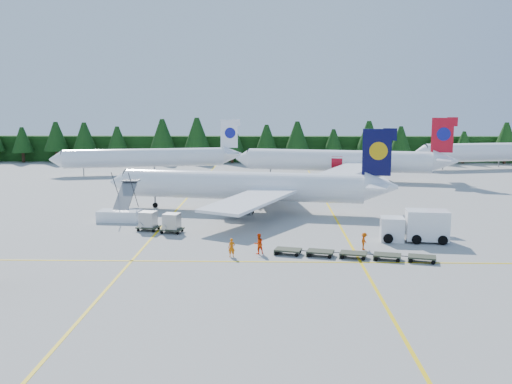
{
  "coord_description": "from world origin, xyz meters",
  "views": [
    {
      "loc": [
        -1.91,
        -54.06,
        13.61
      ],
      "look_at": [
        -3.52,
        11.15,
        3.5
      ],
      "focal_mm": 40.0,
      "sensor_mm": 36.0,
      "label": 1
    }
  ],
  "objects_px": {
    "airstairs": "(120,212)",
    "service_truck": "(415,226)",
    "airliner_navy": "(237,186)",
    "airliner_red": "(334,161)"
  },
  "relations": [
    {
      "from": "airliner_navy",
      "to": "airstairs",
      "type": "distance_m",
      "value": 15.05
    },
    {
      "from": "service_truck",
      "to": "airliner_navy",
      "type": "bearing_deg",
      "value": 145.59
    },
    {
      "from": "service_truck",
      "to": "airliner_red",
      "type": "bearing_deg",
      "value": 99.71
    },
    {
      "from": "airliner_navy",
      "to": "airstairs",
      "type": "xyz_separation_m",
      "value": [
        -13.38,
        -6.51,
        -2.25
      ]
    },
    {
      "from": "airliner_navy",
      "to": "service_truck",
      "type": "relative_size",
      "value": 5.35
    },
    {
      "from": "airliner_navy",
      "to": "service_truck",
      "type": "xyz_separation_m",
      "value": [
        18.69,
        -16.06,
        -1.63
      ]
    },
    {
      "from": "airstairs",
      "to": "service_truck",
      "type": "distance_m",
      "value": 33.47
    },
    {
      "from": "airliner_red",
      "to": "airstairs",
      "type": "distance_m",
      "value": 47.51
    },
    {
      "from": "airliner_red",
      "to": "service_truck",
      "type": "distance_m",
      "value": 47.04
    },
    {
      "from": "airliner_navy",
      "to": "airstairs",
      "type": "height_order",
      "value": "airliner_navy"
    }
  ]
}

